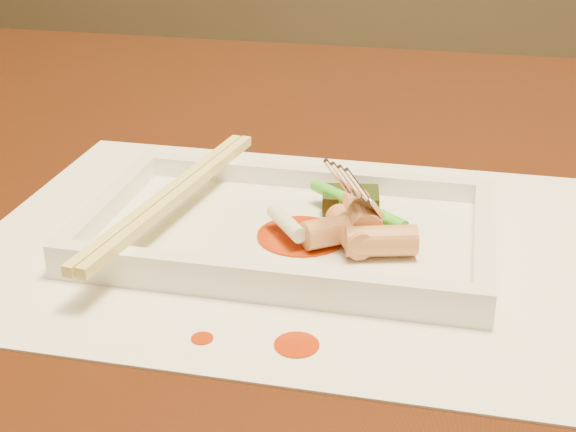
% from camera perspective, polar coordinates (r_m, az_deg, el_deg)
% --- Properties ---
extents(table, '(1.40, 0.90, 0.75)m').
position_cam_1_polar(table, '(0.65, 2.97, -6.42)').
color(table, black).
rests_on(table, ground).
extents(placemat, '(0.40, 0.30, 0.00)m').
position_cam_1_polar(placemat, '(0.53, 0.00, -1.84)').
color(placemat, white).
rests_on(placemat, table).
extents(sauce_splatter_a, '(0.02, 0.02, 0.00)m').
position_cam_1_polar(sauce_splatter_a, '(0.42, 0.62, -9.14)').
color(sauce_splatter_a, '#AE2C05').
rests_on(sauce_splatter_a, placemat).
extents(sauce_splatter_b, '(0.01, 0.01, 0.00)m').
position_cam_1_polar(sauce_splatter_b, '(0.43, -6.12, -8.65)').
color(sauce_splatter_b, '#AE2C05').
rests_on(sauce_splatter_b, placemat).
extents(plate_base, '(0.26, 0.16, 0.01)m').
position_cam_1_polar(plate_base, '(0.52, 0.00, -1.38)').
color(plate_base, white).
rests_on(plate_base, placemat).
extents(plate_rim_far, '(0.26, 0.01, 0.01)m').
position_cam_1_polar(plate_rim_far, '(0.58, 1.56, 2.80)').
color(plate_rim_far, white).
rests_on(plate_rim_far, plate_base).
extents(plate_rim_near, '(0.26, 0.01, 0.01)m').
position_cam_1_polar(plate_rim_near, '(0.45, -2.01, -4.28)').
color(plate_rim_near, white).
rests_on(plate_rim_near, plate_base).
extents(plate_rim_left, '(0.01, 0.14, 0.01)m').
position_cam_1_polar(plate_rim_left, '(0.56, -12.58, 0.91)').
color(plate_rim_left, white).
rests_on(plate_rim_left, plate_base).
extents(plate_rim_right, '(0.01, 0.14, 0.01)m').
position_cam_1_polar(plate_rim_right, '(0.51, 13.77, -1.60)').
color(plate_rim_right, white).
rests_on(plate_rim_right, plate_base).
extents(veg_piece, '(0.04, 0.03, 0.01)m').
position_cam_1_polar(veg_piece, '(0.55, 4.48, 1.19)').
color(veg_piece, black).
rests_on(veg_piece, plate_base).
extents(scallion_white, '(0.03, 0.04, 0.01)m').
position_cam_1_polar(scallion_white, '(0.50, -0.12, -0.49)').
color(scallion_white, '#EAEACC').
rests_on(scallion_white, plate_base).
extents(scallion_green, '(0.07, 0.06, 0.01)m').
position_cam_1_polar(scallion_green, '(0.53, 4.93, 0.79)').
color(scallion_green, green).
rests_on(scallion_green, plate_base).
extents(chopstick_a, '(0.04, 0.22, 0.01)m').
position_cam_1_polar(chopstick_a, '(0.54, -8.60, 1.54)').
color(chopstick_a, '#E2D271').
rests_on(chopstick_a, plate_rim_near).
extents(chopstick_b, '(0.04, 0.22, 0.01)m').
position_cam_1_polar(chopstick_b, '(0.53, -7.79, 1.47)').
color(chopstick_b, '#E2D271').
rests_on(chopstick_b, plate_rim_near).
extents(fork, '(0.09, 0.10, 0.14)m').
position_cam_1_polar(fork, '(0.50, 8.36, 6.75)').
color(fork, silver).
rests_on(fork, plate_base).
extents(sauce_blob_0, '(0.06, 0.06, 0.00)m').
position_cam_1_polar(sauce_blob_0, '(0.51, 0.95, -1.42)').
color(sauce_blob_0, '#AE2C05').
rests_on(sauce_blob_0, plate_base).
extents(rice_cake_0, '(0.04, 0.05, 0.02)m').
position_cam_1_polar(rice_cake_0, '(0.50, 4.38, -1.08)').
color(rice_cake_0, tan).
rests_on(rice_cake_0, plate_base).
extents(rice_cake_1, '(0.05, 0.04, 0.02)m').
position_cam_1_polar(rice_cake_1, '(0.50, 3.81, -0.98)').
color(rice_cake_1, tan).
rests_on(rice_cake_1, plate_base).
extents(rice_cake_2, '(0.03, 0.05, 0.02)m').
position_cam_1_polar(rice_cake_2, '(0.51, 5.24, 0.06)').
color(rice_cake_2, tan).
rests_on(rice_cake_2, plate_base).
extents(rice_cake_3, '(0.05, 0.03, 0.02)m').
position_cam_1_polar(rice_cake_3, '(0.49, 6.63, -1.77)').
color(rice_cake_3, tan).
rests_on(rice_cake_3, plate_base).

